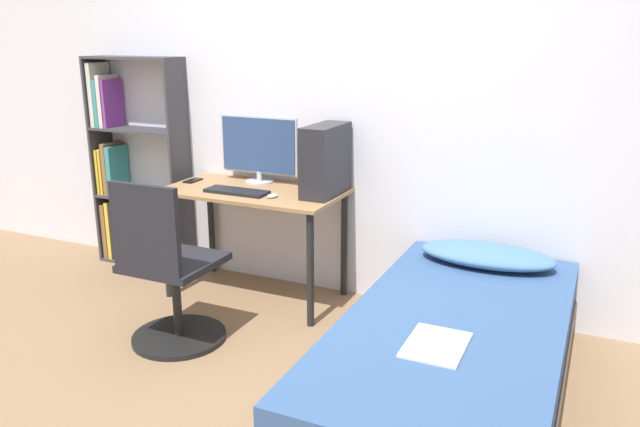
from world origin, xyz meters
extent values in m
plane|color=#846647|center=(0.00, 0.00, 0.00)|extent=(14.00, 14.00, 0.00)
cube|color=silver|center=(0.00, 1.53, 1.25)|extent=(8.00, 0.05, 2.50)
cube|color=#997047|center=(-0.39, 1.20, 0.72)|extent=(1.15, 0.62, 0.02)
cylinder|color=black|center=(-0.91, 0.94, 0.35)|extent=(0.04, 0.04, 0.71)
cylinder|color=black|center=(0.14, 0.94, 0.35)|extent=(0.04, 0.04, 0.71)
cylinder|color=black|center=(-0.91, 1.45, 0.35)|extent=(0.04, 0.04, 0.71)
cylinder|color=black|center=(0.14, 1.45, 0.35)|extent=(0.04, 0.04, 0.71)
cube|color=#38383D|center=(-1.82, 1.38, 0.77)|extent=(0.02, 0.24, 1.54)
cube|color=#38383D|center=(-1.10, 1.38, 0.77)|extent=(0.02, 0.24, 1.54)
cube|color=#38383D|center=(-1.46, 1.38, 0.01)|extent=(0.71, 0.24, 0.02)
cube|color=#38383D|center=(-1.46, 1.38, 0.52)|extent=(0.71, 0.24, 0.02)
cube|color=#38383D|center=(-1.46, 1.38, 1.02)|extent=(0.71, 0.24, 0.02)
cube|color=#38383D|center=(-1.46, 1.38, 1.53)|extent=(0.71, 0.24, 0.02)
cube|color=brown|center=(-1.78, 1.38, 0.23)|extent=(0.04, 0.20, 0.42)
cube|color=gold|center=(-1.74, 1.38, 0.24)|extent=(0.03, 0.20, 0.45)
cube|color=black|center=(-1.71, 1.38, 0.24)|extent=(0.03, 0.20, 0.43)
cube|color=brown|center=(-1.67, 1.38, 0.21)|extent=(0.04, 0.20, 0.39)
cube|color=gold|center=(-1.79, 1.38, 0.69)|extent=(0.02, 0.20, 0.34)
cube|color=gold|center=(-1.76, 1.38, 0.69)|extent=(0.02, 0.20, 0.34)
cube|color=brown|center=(-1.72, 1.38, 0.72)|extent=(0.04, 0.20, 0.39)
cube|color=teal|center=(-1.68, 1.38, 0.71)|extent=(0.04, 0.20, 0.36)
cube|color=beige|center=(-1.78, 1.38, 1.26)|extent=(0.04, 0.20, 0.46)
cube|color=teal|center=(-1.74, 1.38, 1.20)|extent=(0.03, 0.20, 0.34)
cube|color=beige|center=(-1.71, 1.38, 1.22)|extent=(0.03, 0.20, 0.37)
cube|color=#7A338E|center=(-1.67, 1.38, 1.20)|extent=(0.02, 0.20, 0.34)
cylinder|color=black|center=(-0.47, 0.47, 0.01)|extent=(0.53, 0.53, 0.03)
cylinder|color=black|center=(-0.47, 0.47, 0.24)|extent=(0.05, 0.05, 0.42)
cube|color=black|center=(-0.47, 0.47, 0.47)|extent=(0.46, 0.46, 0.04)
cube|color=black|center=(-0.47, 0.25, 0.72)|extent=(0.42, 0.04, 0.47)
cube|color=#4C3D2D|center=(1.09, 0.49, 0.10)|extent=(0.98, 2.04, 0.20)
cube|color=#33517F|center=(1.09, 0.49, 0.32)|extent=(0.95, 2.00, 0.24)
ellipsoid|color=teal|center=(1.09, 1.24, 0.49)|extent=(0.75, 0.36, 0.11)
cube|color=silver|center=(1.08, 0.18, 0.44)|extent=(0.24, 0.32, 0.01)
cylinder|color=#B7B7BC|center=(-0.46, 1.40, 0.73)|extent=(0.19, 0.19, 0.01)
cylinder|color=#B7B7BC|center=(-0.46, 1.40, 0.77)|extent=(0.04, 0.04, 0.06)
cube|color=#B7B7BC|center=(-0.46, 1.40, 0.98)|extent=(0.57, 0.01, 0.38)
cube|color=navy|center=(-0.46, 1.39, 0.98)|extent=(0.54, 0.01, 0.36)
cube|color=black|center=(-0.44, 1.07, 0.74)|extent=(0.41, 0.15, 0.02)
cube|color=#232328|center=(0.08, 1.28, 0.95)|extent=(0.17, 0.42, 0.43)
ellipsoid|color=silver|center=(-0.18, 1.07, 0.74)|extent=(0.06, 0.09, 0.02)
cube|color=black|center=(-0.88, 1.23, 0.73)|extent=(0.07, 0.14, 0.01)
camera|label=1|loc=(1.62, -2.14, 1.68)|focal=35.00mm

